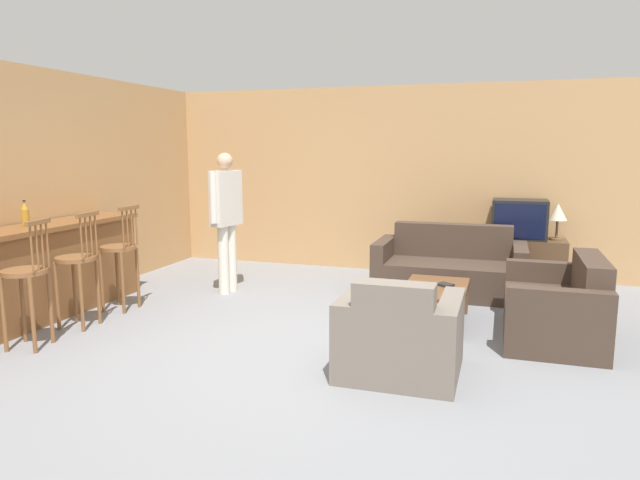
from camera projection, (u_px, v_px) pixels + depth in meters
ground_plane at (309, 354)px, 4.89m from camera, size 24.00×24.00×0.00m
wall_back at (392, 180)px, 8.07m from camera, size 9.40×0.08×2.60m
wall_left at (88, 185)px, 6.90m from camera, size 0.08×8.60×2.60m
bar_counter at (33, 274)px, 5.73m from camera, size 0.55×2.76×0.97m
bar_chair_near at (27, 282)px, 4.95m from camera, size 0.45×0.45×1.14m
bar_chair_mid at (78, 268)px, 5.54m from camera, size 0.41×0.41×1.14m
bar_chair_far at (120, 256)px, 6.15m from camera, size 0.38×0.38×1.14m
couch_far at (450, 270)px, 6.91m from camera, size 1.76×0.91×0.81m
armchair_near at (400, 338)px, 4.41m from camera, size 0.91×0.86×0.79m
loveseat_right at (558, 309)px, 5.24m from camera, size 0.83×1.36×0.78m
coffee_table at (435, 292)px, 5.68m from camera, size 0.61×0.98×0.38m
tv_unit at (517, 261)px, 7.39m from camera, size 1.18×0.49×0.59m
tv at (519, 219)px, 7.30m from camera, size 0.68×0.47×0.50m
bottle at (25, 215)px, 5.61m from camera, size 0.07×0.07×0.27m
book_on_table at (445, 285)px, 5.69m from camera, size 0.19×0.18×0.02m
table_lamp at (558, 214)px, 7.16m from camera, size 0.23×0.23×0.46m
person_by_window at (226, 214)px, 6.82m from camera, size 0.25×0.54×1.69m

